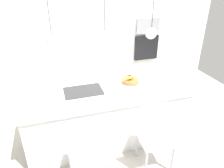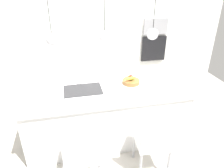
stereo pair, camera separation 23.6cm
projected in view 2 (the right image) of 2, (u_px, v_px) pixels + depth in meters
name	position (u px, v px, depth m)	size (l,w,h in m)	color
floor	(106.00, 134.00, 3.59)	(6.60, 6.60, 0.00)	#BCB7AD
back_wall	(90.00, 35.00, 4.44)	(6.00, 0.10, 2.60)	white
kitchen_island	(106.00, 112.00, 3.39)	(2.48, 1.01, 0.90)	white
sink_basin	(83.00, 90.00, 3.12)	(0.56, 0.40, 0.02)	#2D2D30
faucet	(81.00, 75.00, 3.24)	(0.02, 0.17, 0.22)	silver
fruit_bowl	(131.00, 81.00, 3.29)	(0.27, 0.27, 0.14)	#9E6B38
microwave	(155.00, 26.00, 4.59)	(0.54, 0.08, 0.34)	#9E9EA3
oven	(153.00, 48.00, 4.82)	(0.56, 0.08, 0.56)	black
chair_near	(82.00, 154.00, 2.53)	(0.46, 0.42, 0.87)	silver
chair_middle	(154.00, 140.00, 2.69)	(0.47, 0.47, 0.93)	white
pendant_light_left	(52.00, 40.00, 2.70)	(0.16, 0.16, 0.76)	silver
pendant_light_center	(105.00, 37.00, 2.83)	(0.16, 0.16, 0.76)	silver
pendant_light_right	(153.00, 34.00, 2.97)	(0.16, 0.16, 0.76)	silver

